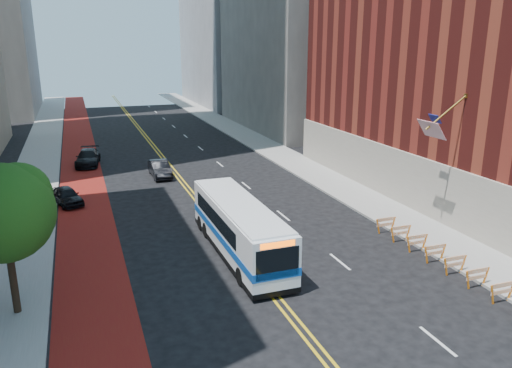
{
  "coord_description": "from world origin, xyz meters",
  "views": [
    {
      "loc": [
        -8.06,
        -16.03,
        11.63
      ],
      "look_at": [
        0.62,
        8.0,
        4.31
      ],
      "focal_mm": 35.0,
      "sensor_mm": 36.0,
      "label": 1
    }
  ],
  "objects_px": {
    "car_b": "(160,169)",
    "car_c": "(88,158)",
    "transit_bus": "(239,227)",
    "car_a": "(66,196)",
    "street_tree": "(4,209)"
  },
  "relations": [
    {
      "from": "car_b",
      "to": "car_c",
      "type": "height_order",
      "value": "car_c"
    },
    {
      "from": "transit_bus",
      "to": "car_b",
      "type": "height_order",
      "value": "transit_bus"
    },
    {
      "from": "car_a",
      "to": "street_tree",
      "type": "bearing_deg",
      "value": -116.44
    },
    {
      "from": "car_a",
      "to": "car_b",
      "type": "distance_m",
      "value": 9.56
    },
    {
      "from": "car_a",
      "to": "car_b",
      "type": "xyz_separation_m",
      "value": [
        7.8,
        5.53,
        0.07
      ]
    },
    {
      "from": "car_b",
      "to": "car_c",
      "type": "relative_size",
      "value": 0.86
    },
    {
      "from": "street_tree",
      "to": "car_a",
      "type": "bearing_deg",
      "value": 82.96
    },
    {
      "from": "car_a",
      "to": "car_c",
      "type": "bearing_deg",
      "value": 61.67
    },
    {
      "from": "car_a",
      "to": "car_b",
      "type": "relative_size",
      "value": 0.87
    },
    {
      "from": "car_b",
      "to": "car_a",
      "type": "bearing_deg",
      "value": -145.65
    },
    {
      "from": "transit_bus",
      "to": "street_tree",
      "type": "bearing_deg",
      "value": -165.62
    },
    {
      "from": "street_tree",
      "to": "car_c",
      "type": "bearing_deg",
      "value": 82.13
    },
    {
      "from": "car_a",
      "to": "car_b",
      "type": "height_order",
      "value": "car_b"
    },
    {
      "from": "street_tree",
      "to": "car_b",
      "type": "bearing_deg",
      "value": 65.39
    },
    {
      "from": "car_b",
      "to": "car_c",
      "type": "distance_m",
      "value": 8.93
    }
  ]
}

